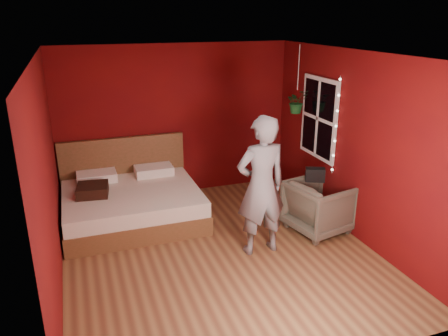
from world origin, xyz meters
TOP-DOWN VIEW (x-y plane):
  - floor at (0.00, 0.00)m, footprint 4.50×4.50m
  - room_walls at (0.00, 0.00)m, footprint 4.04×4.54m
  - window at (1.97, 0.90)m, footprint 0.05×0.97m
  - fairy_lights at (1.94, 0.37)m, footprint 0.04×0.04m
  - bed at (-0.95, 1.43)m, footprint 2.04×1.74m
  - person at (0.53, -0.15)m, footprint 0.70×0.47m
  - armchair at (1.60, 0.11)m, footprint 0.99×0.97m
  - handbag at (1.53, 0.19)m, footprint 0.31×0.24m
  - throw_pillow at (-1.51, 1.34)m, footprint 0.50×0.50m
  - hanging_plant at (1.75, 1.24)m, footprint 0.37×0.33m

SIDE VIEW (x-z plane):
  - floor at x=0.00m, z-range 0.00..0.00m
  - bed at x=-0.95m, z-range -0.27..0.85m
  - armchair at x=1.60m, z-range 0.00..0.76m
  - throw_pillow at x=-1.51m, z-range 0.51..0.67m
  - handbag at x=1.53m, z-range 0.76..0.96m
  - person at x=0.53m, z-range 0.00..1.88m
  - fairy_lights at x=1.94m, z-range 0.77..2.22m
  - window at x=1.97m, z-range 0.87..2.14m
  - room_walls at x=0.00m, z-range 0.37..2.99m
  - hanging_plant at x=1.75m, z-range 1.18..2.25m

